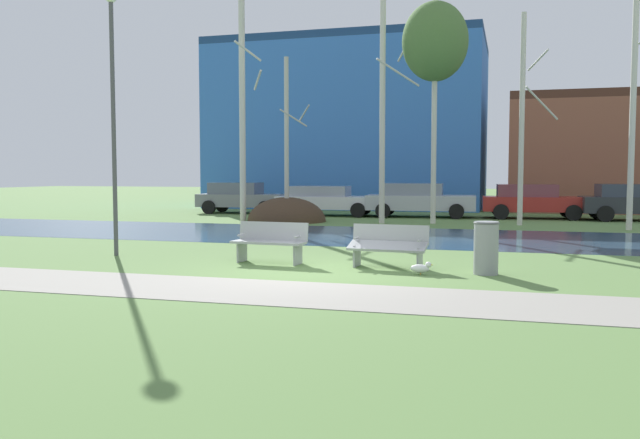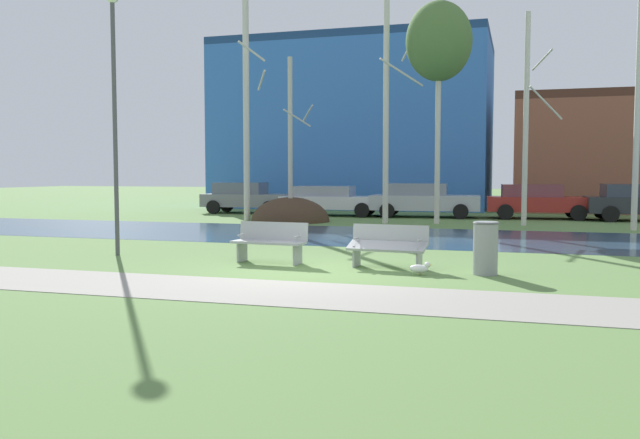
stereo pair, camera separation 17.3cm
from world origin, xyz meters
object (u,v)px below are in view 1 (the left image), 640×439
at_px(streetlamp, 113,82).
at_px(parked_van_nearest_grey, 241,197).
at_px(trash_bin, 486,247).
at_px(bench_right, 388,245).
at_px(bench_left, 270,241).
at_px(parked_hatch_third_silver, 418,199).
at_px(parked_suv_fifth_dark, 639,201).
at_px(parked_sedan_second_white, 326,200).
at_px(parked_wagon_fourth_red, 533,200).
at_px(seagull, 421,268).

height_order(streetlamp, parked_van_nearest_grey, streetlamp).
bearing_deg(trash_bin, bench_right, 169.74).
distance_m(bench_left, bench_right, 2.57).
distance_m(bench_left, streetlamp, 5.28).
bearing_deg(trash_bin, streetlamp, 176.24).
relative_size(bench_right, parked_hatch_third_silver, 0.34).
relative_size(bench_left, parked_suv_fifth_dark, 0.34).
distance_m(parked_sedan_second_white, parked_wagon_fourth_red, 8.91).
bearing_deg(parked_van_nearest_grey, streetlamp, -77.37).
xyz_separation_m(parked_van_nearest_grey, parked_hatch_third_silver, (8.53, -0.39, 0.01)).
xyz_separation_m(parked_sedan_second_white, parked_hatch_third_silver, (4.13, 0.20, 0.06)).
distance_m(bench_left, parked_sedan_second_white, 15.73).
relative_size(bench_right, trash_bin, 1.62).
relative_size(bench_right, parked_wagon_fourth_red, 0.37).
bearing_deg(parked_wagon_fourth_red, streetlamp, -121.71).
xyz_separation_m(bench_right, parked_hatch_third_silver, (-1.48, 15.63, 0.31)).
relative_size(parked_sedan_second_white, parked_suv_fifth_dark, 0.98).
xyz_separation_m(seagull, streetlamp, (-7.25, 0.98, 3.88)).
bearing_deg(parked_suv_fifth_dark, parked_wagon_fourth_red, 177.65).
xyz_separation_m(trash_bin, parked_hatch_third_silver, (-3.43, 15.98, 0.26)).
xyz_separation_m(streetlamp, parked_wagon_fourth_red, (9.75, 15.78, -3.25)).
bearing_deg(streetlamp, bench_left, -2.94).
xyz_separation_m(parked_van_nearest_grey, parked_suv_fifth_dark, (17.38, -0.20, 0.01)).
bearing_deg(parked_sedan_second_white, streetlamp, -93.25).
height_order(parked_wagon_fourth_red, parked_suv_fifth_dark, parked_suv_fifth_dark).
xyz_separation_m(bench_right, trash_bin, (1.95, -0.35, 0.05)).
bearing_deg(parked_hatch_third_silver, parked_wagon_fourth_red, 4.33).
xyz_separation_m(bench_left, parked_hatch_third_silver, (1.08, 15.63, 0.31)).
bearing_deg(streetlamp, bench_right, -1.78).
bearing_deg(bench_right, trash_bin, -10.26).
distance_m(bench_right, seagull, 1.15).
xyz_separation_m(bench_right, parked_wagon_fourth_red, (3.28, 15.99, 0.29)).
relative_size(bench_left, parked_van_nearest_grey, 0.38).
distance_m(parked_hatch_third_silver, parked_suv_fifth_dark, 8.84).
distance_m(parked_van_nearest_grey, parked_suv_fifth_dark, 17.38).
distance_m(trash_bin, parked_hatch_third_silver, 16.34).
relative_size(trash_bin, seagull, 2.33).
height_order(bench_right, parked_sedan_second_white, parked_sedan_second_white).
bearing_deg(bench_right, parked_wagon_fourth_red, 78.42).
height_order(trash_bin, parked_suv_fifth_dark, parked_suv_fifth_dark).
bearing_deg(seagull, streetlamp, 172.29).
distance_m(seagull, parked_sedan_second_white, 17.43).
distance_m(seagull, parked_hatch_third_silver, 16.57).
height_order(bench_left, parked_van_nearest_grey, parked_van_nearest_grey).
relative_size(bench_left, seagull, 3.77).
bearing_deg(bench_left, parked_wagon_fourth_red, 69.93).
xyz_separation_m(parked_wagon_fourth_red, parked_suv_fifth_dark, (4.08, -0.17, 0.02)).
bearing_deg(parked_wagon_fourth_red, bench_right, -101.58).
height_order(seagull, parked_sedan_second_white, parked_sedan_second_white).
xyz_separation_m(bench_right, streetlamp, (-6.48, 0.20, 3.54)).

